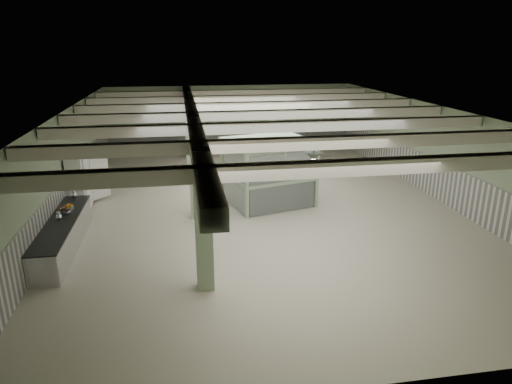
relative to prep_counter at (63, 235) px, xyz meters
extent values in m
plane|color=beige|center=(6.54, 3.04, -0.46)|extent=(20.00, 20.00, 0.00)
cube|color=silver|center=(6.54, 3.04, 3.14)|extent=(14.00, 20.00, 0.02)
cube|color=#91A684|center=(6.54, 13.04, 1.34)|extent=(14.00, 0.02, 3.60)
cube|color=#91A684|center=(6.54, -6.96, 1.34)|extent=(14.00, 0.02, 3.60)
cube|color=#91A684|center=(-0.46, 3.04, 1.34)|extent=(0.02, 20.00, 3.60)
cube|color=#91A684|center=(13.54, 3.04, 1.34)|extent=(0.02, 20.00, 3.60)
cube|color=silver|center=(-0.43, 3.04, 0.29)|extent=(0.05, 19.90, 1.50)
cube|color=silver|center=(13.52, 3.04, 0.29)|extent=(0.05, 19.90, 1.50)
cube|color=silver|center=(6.54, 13.01, 0.29)|extent=(13.90, 0.05, 1.50)
cube|color=silver|center=(4.04, 3.04, 2.92)|extent=(0.45, 19.90, 0.40)
cube|color=silver|center=(6.54, -4.46, 2.96)|extent=(13.90, 0.35, 0.32)
cube|color=silver|center=(6.54, -1.96, 2.96)|extent=(13.90, 0.35, 0.32)
cube|color=silver|center=(6.54, 0.54, 2.96)|extent=(13.90, 0.35, 0.32)
cube|color=silver|center=(6.54, 3.04, 2.96)|extent=(13.90, 0.35, 0.32)
cube|color=silver|center=(6.54, 5.54, 2.96)|extent=(13.90, 0.35, 0.32)
cube|color=silver|center=(6.54, 8.04, 2.96)|extent=(13.90, 0.35, 0.32)
cube|color=silver|center=(6.54, 10.54, 2.96)|extent=(13.90, 0.35, 0.32)
cube|color=#9AB390|center=(4.04, -2.96, 1.34)|extent=(0.42, 0.42, 3.60)
cube|color=#9AB390|center=(4.04, 2.04, 1.34)|extent=(0.42, 0.42, 3.60)
cube|color=#9AB390|center=(4.04, 7.04, 1.34)|extent=(0.42, 0.42, 3.60)
cube|color=#9AB390|center=(4.04, 11.04, 1.34)|extent=(0.42, 0.42, 3.60)
cone|color=#324334|center=(7.04, -1.96, 2.59)|extent=(0.44, 0.44, 0.22)
cone|color=#324334|center=(7.04, 3.54, 2.59)|extent=(0.44, 0.44, 0.22)
cone|color=#324334|center=(7.04, 8.54, 2.59)|extent=(0.44, 0.44, 0.22)
cube|color=silver|center=(0.00, 0.00, -0.02)|extent=(0.79, 4.70, 0.88)
cube|color=black|center=(0.00, 0.00, 0.43)|extent=(0.83, 4.74, 0.04)
cylinder|color=#B2B2B7|center=(0.02, 1.05, 0.49)|extent=(0.33, 0.33, 0.09)
cube|color=white|center=(-0.11, 3.73, 0.55)|extent=(0.55, 2.20, 2.02)
cube|color=white|center=(0.20, 3.23, 0.55)|extent=(0.06, 0.83, 1.92)
cube|color=white|center=(0.32, 4.33, 0.55)|extent=(0.61, 0.64, 1.92)
cube|color=silver|center=(0.24, 3.23, 0.55)|extent=(0.02, 0.05, 0.30)
cube|color=silver|center=(0.24, 4.24, 0.55)|extent=(0.02, 0.05, 0.30)
cube|color=#98B590|center=(5.77, 1.62, 0.71)|extent=(0.15, 0.15, 2.35)
cube|color=#98B590|center=(5.17, 3.89, 0.71)|extent=(0.15, 0.15, 2.35)
cube|color=#98B590|center=(8.50, 2.34, 0.71)|extent=(0.15, 0.15, 2.35)
cube|color=#98B590|center=(7.89, 4.61, 0.71)|extent=(0.15, 0.15, 2.35)
cube|color=#98B590|center=(6.83, 3.11, 1.95)|extent=(3.63, 3.30, 0.12)
cube|color=silver|center=(7.13, 1.98, 0.09)|extent=(2.55, 0.73, 1.05)
cube|color=silver|center=(7.13, 1.98, 1.32)|extent=(2.55, 0.73, 1.22)
cube|color=silver|center=(6.53, 4.25, 0.09)|extent=(2.55, 0.73, 1.05)
cube|color=silver|center=(6.53, 4.25, 1.32)|extent=(2.55, 0.73, 1.22)
cube|color=silver|center=(5.47, 2.75, 0.09)|extent=(0.61, 2.09, 1.05)
cube|color=silver|center=(5.47, 2.75, 1.32)|extent=(0.61, 2.09, 1.22)
cube|color=silver|center=(8.19, 3.47, 0.09)|extent=(0.61, 2.09, 1.05)
cube|color=silver|center=(8.19, 3.47, 1.32)|extent=(0.61, 2.09, 1.22)
cube|color=#545648|center=(8.36, 2.68, 0.15)|extent=(0.48, 0.62, 1.22)
camera|label=1|loc=(3.61, -13.27, 5.46)|focal=32.00mm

